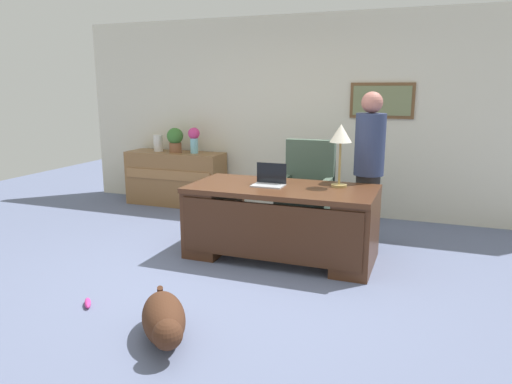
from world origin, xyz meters
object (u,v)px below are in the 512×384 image
(desk, at_px, (281,219))
(vase_empty, at_px, (158,143))
(credenza, at_px, (176,178))
(person_standing, at_px, (369,169))
(vase_with_flowers, at_px, (194,138))
(potted_plant, at_px, (175,139))
(armchair, at_px, (306,192))
(desk_lamp, at_px, (341,137))
(laptop, at_px, (270,180))
(dog_lying, at_px, (164,320))
(dog_toy_bone, at_px, (88,303))

(desk, height_order, vase_empty, vase_empty)
(credenza, bearing_deg, person_standing, -18.48)
(credenza, height_order, vase_with_flowers, vase_with_flowers)
(credenza, height_order, person_standing, person_standing)
(desk, xyz_separation_m, vase_with_flowers, (-1.85, 1.65, 0.61))
(potted_plant, bearing_deg, armchair, -17.08)
(desk_lamp, bearing_deg, vase_with_flowers, 149.37)
(desk, height_order, desk_lamp, desk_lamp)
(laptop, bearing_deg, desk, -16.22)
(armchair, height_order, potted_plant, potted_plant)
(credenza, xyz_separation_m, vase_with_flowers, (0.33, 0.00, 0.62))
(desk_lamp, bearing_deg, laptop, -164.56)
(laptop, bearing_deg, potted_plant, 141.63)
(armchair, relative_size, desk_lamp, 1.77)
(credenza, height_order, potted_plant, potted_plant)
(desk_lamp, xyz_separation_m, vase_with_flowers, (-2.39, 1.42, -0.23))
(laptop, xyz_separation_m, potted_plant, (-2.03, 1.61, 0.19))
(desk_lamp, relative_size, potted_plant, 1.76)
(vase_empty, height_order, potted_plant, potted_plant)
(desk, distance_m, vase_with_flowers, 2.55)
(desk, xyz_separation_m, dog_lying, (-0.26, -1.87, -0.26))
(dog_lying, bearing_deg, desk, 82.18)
(person_standing, relative_size, dog_toy_bone, 9.44)
(credenza, distance_m, armchair, 2.30)
(person_standing, bearing_deg, credenza, 161.52)
(desk, distance_m, person_standing, 1.12)
(dog_lying, relative_size, dog_toy_bone, 3.88)
(dog_toy_bone, bearing_deg, vase_with_flowers, 102.53)
(armchair, distance_m, dog_toy_bone, 2.88)
(vase_empty, xyz_separation_m, dog_toy_bone, (1.33, -3.27, -0.89))
(dog_lying, bearing_deg, credenza, 118.67)
(credenza, relative_size, dog_toy_bone, 8.24)
(credenza, bearing_deg, dog_toy_bone, -72.14)
(desk, xyz_separation_m, desk_lamp, (0.54, 0.23, 0.84))
(vase_with_flowers, distance_m, vase_empty, 0.61)
(dog_lying, height_order, vase_empty, vase_empty)
(dog_lying, height_order, laptop, laptop)
(desk, height_order, dog_toy_bone, desk)
(credenza, height_order, desk_lamp, desk_lamp)
(vase_with_flowers, bearing_deg, armchair, -19.74)
(dog_toy_bone, bearing_deg, potted_plant, 107.65)
(vase_with_flowers, bearing_deg, desk_lamp, -30.63)
(dog_lying, distance_m, laptop, 2.02)
(armchair, distance_m, desk_lamp, 1.19)
(vase_with_flowers, height_order, potted_plant, vase_with_flowers)
(vase_empty, distance_m, dog_toy_bone, 3.64)
(laptop, distance_m, desk_lamp, 0.83)
(desk, relative_size, desk_lamp, 3.00)
(laptop, height_order, desk_lamp, desk_lamp)
(desk_lamp, distance_m, vase_with_flowers, 2.79)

